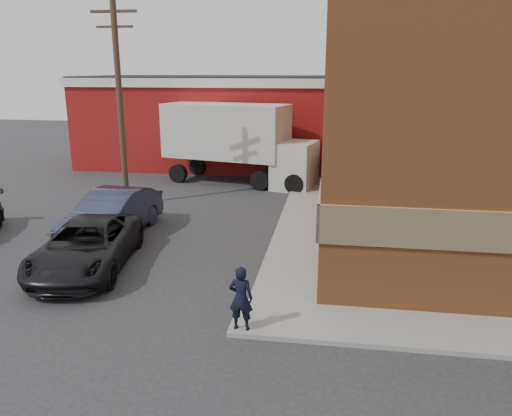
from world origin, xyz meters
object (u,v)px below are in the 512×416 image
at_px(box_truck, 240,139).
at_px(suv_a, 87,246).
at_px(brick_building, 512,104).
at_px(utility_pole, 120,99).
at_px(man, 241,298).
at_px(sedan, 112,214).
at_px(warehouse, 214,120).

bearing_deg(box_truck, suv_a, -87.56).
xyz_separation_m(brick_building, suv_a, (-14.12, -7.39, -3.94)).
height_order(utility_pole, box_truck, utility_pole).
height_order(man, sedan, sedan).
distance_m(man, sedan, 8.68).
xyz_separation_m(utility_pole, sedan, (1.30, -4.29, -3.90)).
bearing_deg(utility_pole, warehouse, 82.23).
xyz_separation_m(man, box_truck, (-3.00, 15.77, 1.54)).
bearing_deg(man, sedan, -43.74).
distance_m(sedan, box_truck, 10.10).
height_order(warehouse, suv_a, warehouse).
distance_m(warehouse, suv_a, 18.51).
bearing_deg(sedan, suv_a, -74.96).
bearing_deg(box_truck, man, -65.91).
bearing_deg(man, utility_pole, -52.84).
distance_m(sedan, suv_a, 3.16).
relative_size(brick_building, warehouse, 1.12).
bearing_deg(utility_pole, sedan, -73.15).
bearing_deg(warehouse, brick_building, -37.20).
bearing_deg(sedan, utility_pole, 111.37).
distance_m(brick_building, utility_pole, 16.00).
relative_size(warehouse, suv_a, 3.03).
bearing_deg(man, box_truck, -76.75).
height_order(warehouse, utility_pole, utility_pole).
bearing_deg(warehouse, suv_a, -88.83).
distance_m(warehouse, utility_pole, 11.27).
relative_size(man, sedan, 0.30).
relative_size(utility_pole, sedan, 1.76).
height_order(sedan, suv_a, sedan).
height_order(brick_building, warehouse, brick_building).
xyz_separation_m(sedan, suv_a, (0.58, -3.10, -0.10)).
bearing_deg(suv_a, sedan, 91.78).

